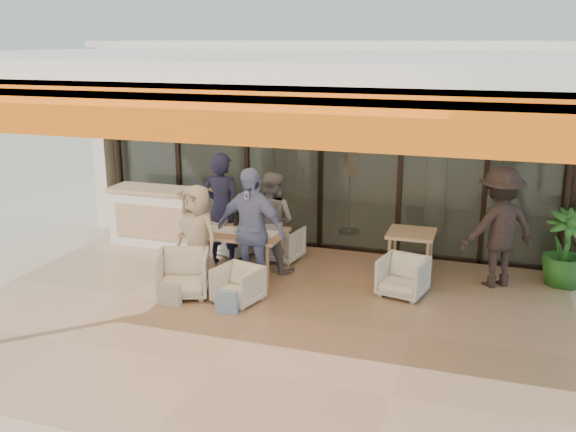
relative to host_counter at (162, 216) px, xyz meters
name	(u,v)px	position (x,y,z in m)	size (l,w,h in m)	color
ground	(260,315)	(2.70, -2.30, -0.53)	(70.00, 70.00, 0.00)	#C6B293
terrace_floor	(260,315)	(2.70, -2.30, -0.53)	(8.00, 6.00, 0.01)	tan
terrace_structure	(249,67)	(2.70, -2.56, 2.72)	(8.00, 6.00, 3.40)	silver
glass_storefront	(321,159)	(2.70, 0.70, 1.07)	(8.08, 0.10, 3.20)	#9EADA3
interior_block	(352,108)	(2.71, 3.02, 1.70)	(9.05, 3.62, 3.52)	silver
host_counter	(162,216)	(0.00, 0.00, 0.00)	(1.85, 0.65, 1.04)	silver
dining_table	(235,234)	(1.84, -1.05, 0.16)	(1.50, 0.90, 0.93)	tan
chair_far_left	(235,238)	(1.43, -0.10, -0.23)	(0.59, 0.56, 0.61)	white
chair_far_right	(282,242)	(2.27, -0.10, -0.22)	(0.61, 0.57, 0.63)	white
chair_near_left	(183,272)	(1.43, -2.00, -0.17)	(0.71, 0.66, 0.73)	white
chair_near_right	(238,283)	(2.27, -2.00, -0.24)	(0.57, 0.54, 0.59)	white
diner_navy	(222,210)	(1.43, -0.60, 0.40)	(0.68, 0.44, 1.85)	#181935
diner_grey	(271,222)	(2.27, -0.60, 0.27)	(0.78, 0.61, 1.60)	slate
diner_cream	(197,235)	(1.43, -1.50, 0.23)	(0.75, 0.49, 1.53)	beige
diner_periwinkle	(250,230)	(2.27, -1.50, 0.39)	(1.08, 0.45, 1.83)	#7B95CD
tote_bag_cream	(170,295)	(1.43, -2.40, -0.36)	(0.30, 0.10, 0.34)	silver
tote_bag_blue	(227,303)	(2.27, -2.40, -0.36)	(0.30, 0.10, 0.34)	#99BFD8
side_table	(411,239)	(4.40, -0.27, 0.11)	(0.70, 0.70, 0.74)	tan
side_chair	(403,275)	(4.40, -1.02, -0.21)	(0.62, 0.58, 0.64)	white
standing_woman	(499,228)	(5.65, -0.21, 0.37)	(1.17, 0.67, 1.81)	black
potted_palm	(565,249)	(6.60, 0.10, 0.05)	(0.65, 0.65, 1.16)	#1E5919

